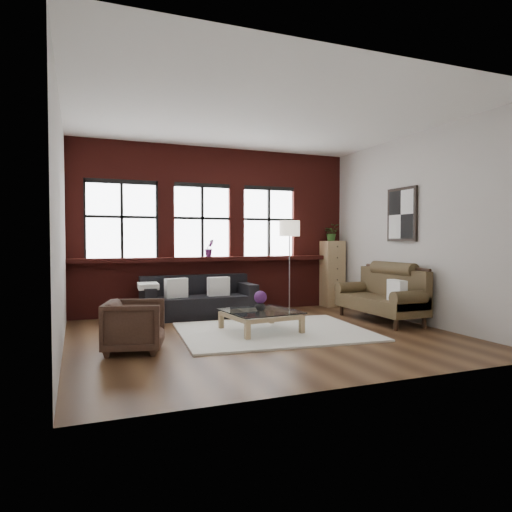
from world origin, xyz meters
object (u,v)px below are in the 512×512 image
object	(u,v)px
vintage_settee	(380,293)
drawer_chest	(332,274)
armchair	(135,326)
vase	(260,305)
dark_sofa	(199,297)
floor_lamp	(289,262)
coffee_table	(260,322)

from	to	relation	value
vintage_settee	drawer_chest	world-z (taller)	drawer_chest
armchair	vase	world-z (taller)	armchair
vase	armchair	bearing A→B (deg)	-164.37
vintage_settee	armchair	xyz separation A→B (m)	(-4.20, -0.67, -0.16)
dark_sofa	floor_lamp	size ratio (longest dim) A/B	1.06
dark_sofa	floor_lamp	bearing A→B (deg)	0.25
coffee_table	vase	xyz separation A→B (m)	(0.00, 0.00, 0.25)
armchair	drawer_chest	bearing A→B (deg)	-44.52
dark_sofa	vintage_settee	world-z (taller)	vintage_settee
vintage_settee	coffee_table	world-z (taller)	vintage_settee
vase	drawer_chest	distance (m)	3.19
dark_sofa	armchair	world-z (taller)	dark_sofa
armchair	drawer_chest	xyz separation A→B (m)	(4.38, 2.56, 0.37)
dark_sofa	vintage_settee	size ratio (longest dim) A/B	1.12
coffee_table	dark_sofa	bearing A→B (deg)	107.26
floor_lamp	dark_sofa	bearing A→B (deg)	-179.75
vintage_settee	armchair	world-z (taller)	vintage_settee
dark_sofa	drawer_chest	xyz separation A→B (m)	(2.98, 0.33, 0.32)
coffee_table	floor_lamp	size ratio (longest dim) A/B	0.53
coffee_table	drawer_chest	bearing A→B (deg)	39.47
coffee_table	vase	bearing A→B (deg)	90.00
armchair	floor_lamp	world-z (taller)	floor_lamp
vase	drawer_chest	xyz separation A→B (m)	(2.45, 2.02, 0.28)
coffee_table	drawer_chest	xyz separation A→B (m)	(2.45, 2.02, 0.53)
vase	drawer_chest	bearing A→B (deg)	39.47
armchair	drawer_chest	distance (m)	5.08
drawer_chest	armchair	bearing A→B (deg)	-149.69
coffee_table	armchair	bearing A→B (deg)	-164.37
drawer_chest	vintage_settee	bearing A→B (deg)	-95.21
vintage_settee	coffee_table	distance (m)	2.31
armchair	coffee_table	size ratio (longest dim) A/B	0.70
floor_lamp	coffee_table	bearing A→B (deg)	-127.56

